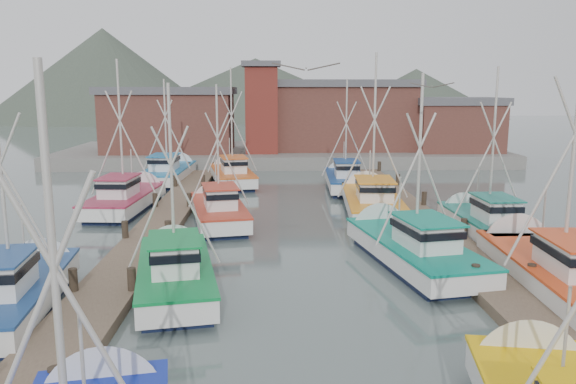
{
  "coord_description": "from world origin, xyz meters",
  "views": [
    {
      "loc": [
        -1.18,
        -20.64,
        7.29
      ],
      "look_at": [
        -0.39,
        4.62,
        2.6
      ],
      "focal_mm": 35.0,
      "sensor_mm": 36.0,
      "label": 1
    }
  ],
  "objects_px": {
    "lookout_tower": "(262,107)",
    "boat_4": "(175,270)",
    "boat_12": "(231,175)",
    "boat_8": "(218,210)"
  },
  "relations": [
    {
      "from": "lookout_tower",
      "to": "boat_4",
      "type": "height_order",
      "value": "lookout_tower"
    },
    {
      "from": "boat_12",
      "to": "lookout_tower",
      "type": "bearing_deg",
      "value": 67.21
    },
    {
      "from": "boat_4",
      "to": "boat_8",
      "type": "height_order",
      "value": "boat_8"
    },
    {
      "from": "boat_8",
      "to": "boat_4",
      "type": "bearing_deg",
      "value": -104.39
    },
    {
      "from": "boat_8",
      "to": "boat_12",
      "type": "distance_m",
      "value": 12.79
    },
    {
      "from": "boat_4",
      "to": "boat_8",
      "type": "relative_size",
      "value": 0.99
    },
    {
      "from": "lookout_tower",
      "to": "boat_12",
      "type": "xyz_separation_m",
      "value": [
        -2.22,
        -10.52,
        -4.87
      ]
    },
    {
      "from": "boat_4",
      "to": "boat_12",
      "type": "xyz_separation_m",
      "value": [
        0.51,
        23.18,
        0.01
      ]
    },
    {
      "from": "boat_4",
      "to": "boat_12",
      "type": "height_order",
      "value": "boat_12"
    },
    {
      "from": "lookout_tower",
      "to": "boat_8",
      "type": "distance_m",
      "value": 23.9
    }
  ]
}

